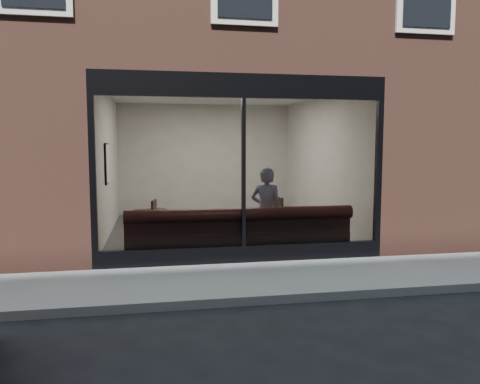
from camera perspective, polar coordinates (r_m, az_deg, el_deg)
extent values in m
plane|color=black|center=(6.22, 4.06, -13.23)|extent=(120.00, 120.00, 0.00)
cube|color=gray|center=(7.15, 2.03, -10.63)|extent=(40.00, 2.00, 0.01)
cube|color=gray|center=(6.16, 4.18, -12.85)|extent=(40.00, 0.10, 0.12)
cube|color=brown|center=(13.89, -19.84, 3.69)|extent=(2.50, 12.00, 3.20)
cube|color=brown|center=(14.67, 10.53, 4.03)|extent=(2.50, 12.00, 3.20)
cube|color=brown|center=(16.77, -5.34, 4.31)|extent=(5.00, 6.00, 3.20)
plane|color=#2D2D30|center=(10.98, -2.48, -4.74)|extent=(6.00, 6.00, 0.00)
plane|color=white|center=(10.86, -2.55, 11.94)|extent=(6.00, 6.00, 0.00)
plane|color=beige|center=(13.77, -4.23, 4.01)|extent=(5.00, 0.00, 5.00)
plane|color=beige|center=(10.75, -15.80, 3.30)|extent=(0.00, 6.00, 6.00)
plane|color=beige|center=(11.42, 9.99, 3.57)|extent=(0.00, 6.00, 6.00)
cube|color=black|center=(8.10, 0.42, -7.59)|extent=(5.00, 0.10, 0.30)
cube|color=black|center=(7.94, 0.44, 12.83)|extent=(5.00, 0.10, 0.40)
cube|color=black|center=(7.90, 0.43, 2.34)|extent=(0.06, 0.10, 2.50)
plane|color=white|center=(7.87, 0.47, 2.32)|extent=(4.80, 0.00, 4.80)
cube|color=black|center=(8.47, -0.09, -6.48)|extent=(4.00, 0.55, 0.45)
imported|color=#8793B7|center=(8.71, 3.23, -2.26)|extent=(0.70, 0.59, 1.61)
cube|color=#302112|center=(9.23, -10.54, -2.32)|extent=(0.75, 0.75, 0.04)
cube|color=#302112|center=(9.38, 6.69, -2.13)|extent=(0.87, 0.87, 0.04)
cube|color=#302112|center=(9.45, -11.52, -5.22)|extent=(0.48, 0.48, 0.04)
cube|color=#302112|center=(9.69, 3.43, -4.84)|extent=(0.63, 0.63, 0.05)
cube|color=white|center=(10.26, -15.84, 3.36)|extent=(0.02, 0.60, 0.80)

